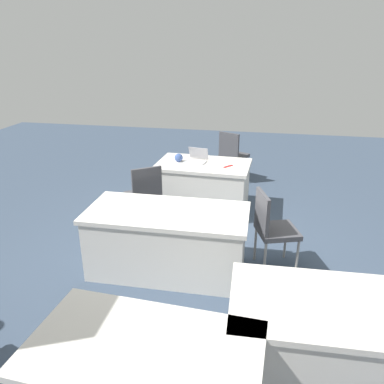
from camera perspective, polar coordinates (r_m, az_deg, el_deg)
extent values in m
plane|color=#3D4C60|center=(4.73, 0.92, -10.37)|extent=(14.40, 14.40, 0.00)
cube|color=silver|center=(5.87, 1.72, 4.12)|extent=(1.46, 0.94, 0.05)
cube|color=silver|center=(5.99, 1.68, 0.66)|extent=(1.40, 0.90, 0.71)
cube|color=silver|center=(2.58, -7.33, -22.38)|extent=(1.52, 0.93, 0.05)
cube|color=silver|center=(4.24, -3.78, -3.16)|extent=(1.82, 0.88, 0.05)
cube|color=silver|center=(4.41, -3.66, -7.63)|extent=(1.75, 0.85, 0.71)
cube|color=silver|center=(3.05, 21.17, -15.81)|extent=(1.59, 0.92, 0.05)
cube|color=silver|center=(3.29, 20.21, -21.09)|extent=(1.53, 0.89, 0.71)
cylinder|color=#9E9993|center=(4.84, 13.87, -7.21)|extent=(0.03, 0.03, 0.45)
cylinder|color=#9E9993|center=(4.54, 15.54, -9.49)|extent=(0.03, 0.03, 0.45)
cylinder|color=#9E9993|center=(4.72, 9.52, -7.61)|extent=(0.03, 0.03, 0.45)
cylinder|color=#9E9993|center=(4.41, 10.91, -10.00)|extent=(0.03, 0.03, 0.45)
cube|color=#47474C|center=(4.50, 12.72, -5.75)|extent=(0.56, 0.56, 0.06)
cube|color=#47474C|center=(4.33, 10.50, -2.96)|extent=(0.17, 0.41, 0.45)
cylinder|color=#9E9993|center=(7.62, 5.84, 4.20)|extent=(0.03, 0.03, 0.44)
cylinder|color=#9E9993|center=(7.44, 8.30, 3.63)|extent=(0.03, 0.03, 0.44)
cylinder|color=#9E9993|center=(7.32, 4.22, 3.50)|extent=(0.03, 0.03, 0.44)
cylinder|color=#9E9993|center=(7.12, 6.75, 2.89)|extent=(0.03, 0.03, 0.44)
cube|color=#47474C|center=(7.30, 6.36, 5.44)|extent=(0.59, 0.59, 0.06)
cube|color=#47474C|center=(7.07, 5.57, 7.07)|extent=(0.39, 0.23, 0.45)
cylinder|color=#9E9993|center=(5.63, -9.70, -2.59)|extent=(0.03, 0.03, 0.44)
cylinder|color=#9E9993|center=(5.73, -6.06, -1.93)|extent=(0.03, 0.03, 0.44)
cylinder|color=#9E9993|center=(5.30, -8.53, -4.14)|extent=(0.03, 0.03, 0.44)
cylinder|color=#9E9993|center=(5.41, -4.69, -3.41)|extent=(0.03, 0.03, 0.44)
cube|color=#47474C|center=(5.41, -7.37, -0.60)|extent=(0.62, 0.62, 0.06)
cube|color=#47474C|center=(5.14, -6.79, 1.25)|extent=(0.36, 0.28, 0.45)
cube|color=silver|center=(5.90, 0.51, 4.56)|extent=(0.35, 0.27, 0.02)
cube|color=#B7B7BC|center=(6.00, 0.99, 5.88)|extent=(0.32, 0.13, 0.19)
sphere|color=#3F5999|center=(5.92, -2.02, 5.18)|extent=(0.13, 0.13, 0.13)
cube|color=red|center=(5.72, 5.46, 3.87)|extent=(0.14, 0.16, 0.01)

